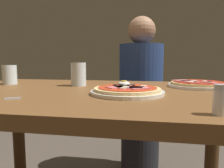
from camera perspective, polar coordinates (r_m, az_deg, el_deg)
The scene contains 7 objects.
dining_table at distance 0.86m, azimuth -5.72°, elevation -9.25°, with size 1.27×0.80×0.74m.
pizza_foreground at distance 0.73m, azimuth 4.25°, elevation -1.78°, with size 0.26×0.26×0.05m.
pizza_across_left at distance 1.00m, azimuth 22.82°, elevation -0.08°, with size 0.26×0.26×0.03m.
water_glass_near at distance 0.97m, azimuth -9.28°, elevation 2.27°, with size 0.07×0.07×0.11m.
water_glass_far at distance 1.15m, azimuth -26.54°, elevation 2.02°, with size 0.07×0.07×0.10m.
salt_shaker at distance 0.50m, azimuth 27.84°, elevation -3.95°, with size 0.03×0.03×0.07m.
diner_person at distance 1.56m, azimuth 7.93°, elevation -4.70°, with size 0.32×0.32×1.18m.
Camera 1 is at (0.22, -0.79, 0.86)m, focal length 32.94 mm.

